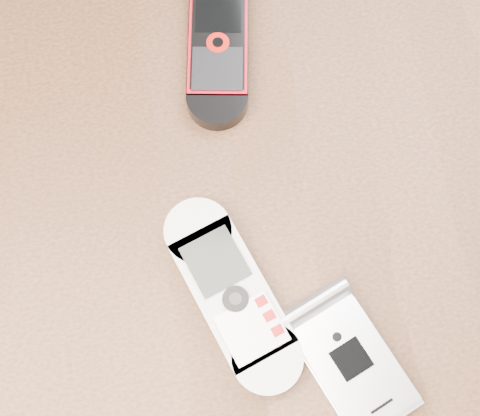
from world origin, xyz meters
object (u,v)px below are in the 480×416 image
object	(u,v)px
nokia_black_red	(218,37)
nokia_white	(232,294)
table	(235,248)
motorola_razr	(352,364)

from	to	relation	value
nokia_black_red	nokia_white	bearing A→B (deg)	-86.39
table	nokia_black_red	xyz separation A→B (m)	(0.01, 0.15, 0.11)
table	nokia_white	xyz separation A→B (m)	(-0.01, -0.06, 0.11)
nokia_white	motorola_razr	bearing A→B (deg)	-58.80
table	motorola_razr	bearing A→B (deg)	-63.21
table	motorola_razr	xyz separation A→B (m)	(0.06, -0.12, 0.11)
nokia_white	nokia_black_red	distance (m)	0.21
nokia_black_red	motorola_razr	bearing A→B (deg)	-69.33
nokia_black_red	motorola_razr	distance (m)	0.27
nokia_white	nokia_black_red	bearing A→B (deg)	64.58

